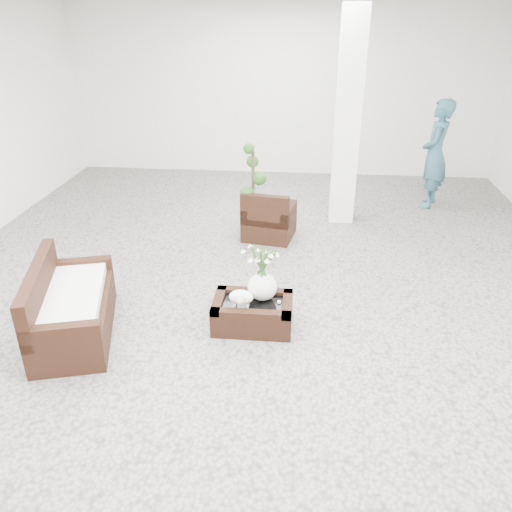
# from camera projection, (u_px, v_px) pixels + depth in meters

# --- Properties ---
(ground) EXTENTS (11.00, 11.00, 0.00)m
(ground) POSITION_uv_depth(u_px,v_px,m) (257.00, 296.00, 6.58)
(ground) COLOR gray
(ground) RESTS_ON ground
(column) EXTENTS (0.40, 0.40, 3.50)m
(column) POSITION_uv_depth(u_px,v_px,m) (348.00, 117.00, 8.21)
(column) COLOR white
(column) RESTS_ON ground
(coffee_table) EXTENTS (0.90, 0.60, 0.31)m
(coffee_table) POSITION_uv_depth(u_px,v_px,m) (253.00, 314.00, 5.90)
(coffee_table) COLOR #31190E
(coffee_table) RESTS_ON ground
(sheep_figurine) EXTENTS (0.28, 0.23, 0.21)m
(sheep_figurine) POSITION_uv_depth(u_px,v_px,m) (241.00, 299.00, 5.71)
(sheep_figurine) COLOR white
(sheep_figurine) RESTS_ON coffee_table
(planter_narcissus) EXTENTS (0.44, 0.44, 0.80)m
(planter_narcissus) POSITION_uv_depth(u_px,v_px,m) (262.00, 268.00, 5.74)
(planter_narcissus) COLOR white
(planter_narcissus) RESTS_ON coffee_table
(tealight) EXTENTS (0.04, 0.04, 0.03)m
(tealight) POSITION_uv_depth(u_px,v_px,m) (279.00, 302.00, 5.82)
(tealight) COLOR white
(tealight) RESTS_ON coffee_table
(armchair) EXTENTS (0.87, 0.84, 0.80)m
(armchair) POSITION_uv_depth(u_px,v_px,m) (269.00, 213.00, 8.10)
(armchair) COLOR #31190E
(armchair) RESTS_ON ground
(loveseat) EXTENTS (1.17, 1.74, 0.85)m
(loveseat) POSITION_uv_depth(u_px,v_px,m) (72.00, 300.00, 5.66)
(loveseat) COLOR #31190E
(loveseat) RESTS_ON ground
(topiary) EXTENTS (0.40, 0.40, 1.50)m
(topiary) POSITION_uv_depth(u_px,v_px,m) (253.00, 193.00, 7.95)
(topiary) COLOR #1E4616
(topiary) RESTS_ON ground
(shopper) EXTENTS (0.68, 0.82, 1.94)m
(shopper) POSITION_uv_depth(u_px,v_px,m) (435.00, 154.00, 9.16)
(shopper) COLOR #2D5765
(shopper) RESTS_ON ground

